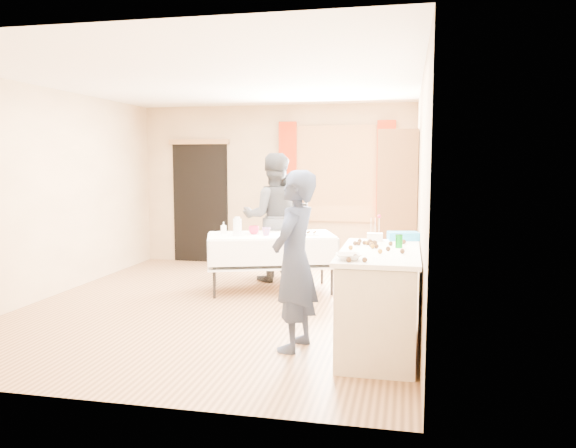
% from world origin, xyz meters
% --- Properties ---
extents(floor, '(4.50, 5.50, 0.02)m').
position_xyz_m(floor, '(0.00, 0.00, -0.01)').
color(floor, '#9E7047').
rests_on(floor, ground).
extents(ceiling, '(4.50, 5.50, 0.02)m').
position_xyz_m(ceiling, '(0.00, 0.00, 2.61)').
color(ceiling, white).
rests_on(ceiling, floor).
extents(wall_back, '(4.50, 0.02, 2.60)m').
position_xyz_m(wall_back, '(0.00, 2.76, 1.30)').
color(wall_back, tan).
rests_on(wall_back, floor).
extents(wall_front, '(4.50, 0.02, 2.60)m').
position_xyz_m(wall_front, '(0.00, -2.76, 1.30)').
color(wall_front, tan).
rests_on(wall_front, floor).
extents(wall_left, '(0.02, 5.50, 2.60)m').
position_xyz_m(wall_left, '(-2.26, 0.00, 1.30)').
color(wall_left, tan).
rests_on(wall_left, floor).
extents(wall_right, '(0.02, 5.50, 2.60)m').
position_xyz_m(wall_right, '(2.26, 0.00, 1.30)').
color(wall_right, tan).
rests_on(wall_right, floor).
extents(window_frame, '(1.32, 0.06, 1.52)m').
position_xyz_m(window_frame, '(1.00, 2.72, 1.50)').
color(window_frame, olive).
rests_on(window_frame, wall_back).
extents(window_pane, '(1.20, 0.02, 1.40)m').
position_xyz_m(window_pane, '(1.00, 2.71, 1.50)').
color(window_pane, white).
rests_on(window_pane, wall_back).
extents(curtain_left, '(0.28, 0.06, 1.65)m').
position_xyz_m(curtain_left, '(0.22, 2.67, 1.50)').
color(curtain_left, '#AA2609').
rests_on(curtain_left, wall_back).
extents(curtain_right, '(0.28, 0.06, 1.65)m').
position_xyz_m(curtain_right, '(1.78, 2.67, 1.50)').
color(curtain_right, '#AA2609').
rests_on(curtain_right, wall_back).
extents(doorway, '(0.95, 0.04, 2.00)m').
position_xyz_m(doorway, '(-1.30, 2.73, 1.00)').
color(doorway, black).
rests_on(doorway, floor).
extents(door_lintel, '(1.05, 0.06, 0.08)m').
position_xyz_m(door_lintel, '(-1.30, 2.70, 2.02)').
color(door_lintel, olive).
rests_on(door_lintel, wall_back).
extents(cabinet, '(0.50, 0.60, 2.09)m').
position_xyz_m(cabinet, '(1.99, 1.23, 1.05)').
color(cabinet, brown).
rests_on(cabinet, floor).
extents(counter, '(0.69, 1.47, 0.91)m').
position_xyz_m(counter, '(1.89, -1.22, 0.45)').
color(counter, beige).
rests_on(counter, floor).
extents(party_table, '(1.83, 1.33, 0.75)m').
position_xyz_m(party_table, '(0.39, 0.85, 0.44)').
color(party_table, black).
rests_on(party_table, floor).
extents(chair, '(0.48, 0.48, 1.07)m').
position_xyz_m(chair, '(0.42, 1.87, 0.32)').
color(chair, black).
rests_on(chair, floor).
extents(girl, '(0.74, 0.61, 1.62)m').
position_xyz_m(girl, '(1.15, -1.35, 0.81)').
color(girl, '#212A45').
rests_on(girl, floor).
extents(woman, '(1.25, 1.16, 1.81)m').
position_xyz_m(woman, '(0.27, 1.49, 0.91)').
color(woman, black).
rests_on(woman, floor).
extents(soda_can, '(0.08, 0.08, 0.12)m').
position_xyz_m(soda_can, '(2.05, -1.05, 0.97)').
color(soda_can, '#097719').
rests_on(soda_can, counter).
extents(mixing_bowl, '(0.29, 0.29, 0.05)m').
position_xyz_m(mixing_bowl, '(1.67, -1.77, 0.94)').
color(mixing_bowl, white).
rests_on(mixing_bowl, counter).
extents(foam_block, '(0.16, 0.11, 0.08)m').
position_xyz_m(foam_block, '(1.81, -0.65, 0.95)').
color(foam_block, white).
rests_on(foam_block, counter).
extents(blue_basket, '(0.33, 0.25, 0.08)m').
position_xyz_m(blue_basket, '(2.09, -0.51, 0.95)').
color(blue_basket, '#25A2F1').
rests_on(blue_basket, counter).
extents(pitcher, '(0.13, 0.13, 0.22)m').
position_xyz_m(pitcher, '(0.01, 0.60, 0.86)').
color(pitcher, silver).
rests_on(pitcher, party_table).
extents(cup_red, '(0.14, 0.14, 0.11)m').
position_xyz_m(cup_red, '(0.17, 0.81, 0.80)').
color(cup_red, '#BB1C3C').
rests_on(cup_red, party_table).
extents(cup_rainbow, '(0.16, 0.16, 0.10)m').
position_xyz_m(cup_rainbow, '(0.36, 0.70, 0.80)').
color(cup_rainbow, red).
rests_on(cup_rainbow, party_table).
extents(small_bowl, '(0.30, 0.30, 0.05)m').
position_xyz_m(small_bowl, '(0.65, 1.03, 0.77)').
color(small_bowl, white).
rests_on(small_bowl, party_table).
extents(pastry_tray, '(0.30, 0.23, 0.02)m').
position_xyz_m(pastry_tray, '(0.88, 0.90, 0.76)').
color(pastry_tray, white).
rests_on(pastry_tray, party_table).
extents(bottle, '(0.12, 0.12, 0.15)m').
position_xyz_m(bottle, '(-0.25, 0.81, 0.83)').
color(bottle, white).
rests_on(bottle, party_table).
extents(cake_balls, '(0.50, 1.14, 0.04)m').
position_xyz_m(cake_balls, '(1.81, -1.16, 0.93)').
color(cake_balls, '#3F2314').
rests_on(cake_balls, counter).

